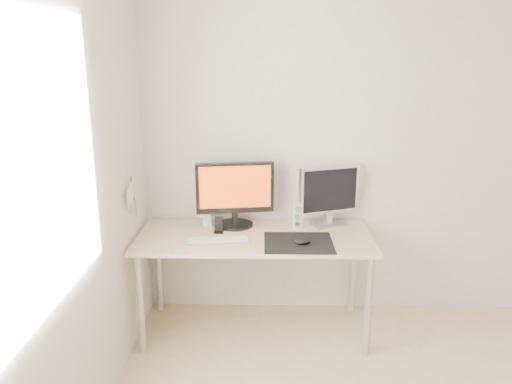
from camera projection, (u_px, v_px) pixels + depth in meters
name	position (u px, v px, depth m)	size (l,w,h in m)	color
wall_back	(383.00, 150.00, 3.62)	(3.50, 3.50, 0.00)	silver
wall_left	(39.00, 231.00, 1.96)	(3.50, 3.50, 0.00)	silver
window_pane	(34.00, 169.00, 1.89)	(1.30, 1.30, 0.00)	white
mousepad	(299.00, 243.00, 3.26)	(0.45, 0.40, 0.00)	black
mouse	(302.00, 241.00, 3.23)	(0.11, 0.06, 0.04)	black
desk	(255.00, 245.00, 3.43)	(1.60, 0.70, 0.73)	#D1B587
main_monitor	(235.00, 192.00, 3.52)	(0.55, 0.30, 0.47)	black
second_monitor	(329.00, 193.00, 3.54)	(0.44, 0.22, 0.43)	#B2B2B4
speaker_left	(207.00, 212.00, 3.58)	(0.06, 0.08, 0.20)	silver
speaker_right	(297.00, 215.00, 3.52)	(0.06, 0.08, 0.20)	silver
keyboard	(218.00, 240.00, 3.29)	(0.43, 0.17, 0.02)	#AAAAAD
phone_dock	(219.00, 228.00, 3.44)	(0.07, 0.06, 0.12)	black
pennant	(131.00, 195.00, 3.20)	(0.01, 0.23, 0.29)	#A57F54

